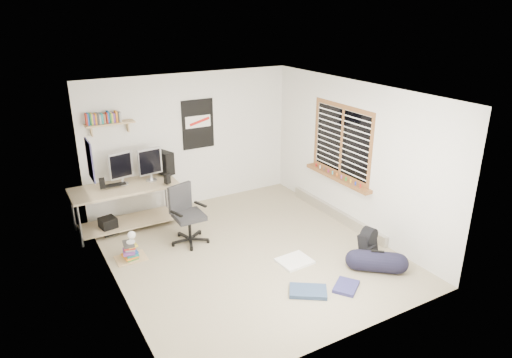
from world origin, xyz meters
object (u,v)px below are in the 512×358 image
desk (126,208)px  duffel_bag (377,262)px  office_chair (189,215)px  backpack (368,245)px  book_stack (130,250)px

desk → duffel_bag: bearing=-37.3°
office_chair → backpack: office_chair is taller
desk → book_stack: 1.11m
office_chair → backpack: (2.18, -1.77, -0.29)m
duffel_bag → book_stack: size_ratio=1.44×
book_stack → duffel_bag: bearing=-35.1°
backpack → duffel_bag: 0.41m
office_chair → desk: bearing=108.3°
backpack → duffel_bag: duffel_bag is taller
duffel_bag → book_stack: (-3.00, 2.11, 0.01)m
office_chair → duffel_bag: size_ratio=1.60×
desk → backpack: 4.05m
office_chair → book_stack: (-0.99, -0.04, -0.34)m
desk → duffel_bag: 4.20m
duffel_bag → desk: bearing=171.4°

